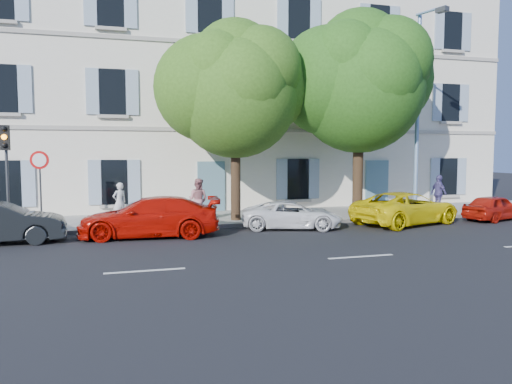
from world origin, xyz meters
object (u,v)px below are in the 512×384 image
object	(u,v)px
pedestrian_a	(120,202)
pedestrian_b	(198,200)
street_lamp	(420,102)
pedestrian_c	(439,193)
car_yellow_supercar	(406,208)
car_red_coupe	(149,217)
tree_right	(359,89)
car_white_coupe	(292,215)
traffic_light	(6,155)
tree_left	(235,96)
car_red_hatchback	(494,208)
road_sign	(40,173)

from	to	relation	value
pedestrian_a	pedestrian_b	world-z (taller)	pedestrian_b
street_lamp	pedestrian_c	size ratio (longest dim) A/B	5.12
car_yellow_supercar	pedestrian_a	bearing A→B (deg)	57.48
car_red_coupe	pedestrian_c	distance (m)	13.85
tree_right	pedestrian_c	world-z (taller)	tree_right
tree_right	pedestrian_b	world-z (taller)	tree_right
car_white_coupe	street_lamp	distance (m)	7.97
traffic_light	pedestrian_b	size ratio (longest dim) A/B	2.16
car_red_coupe	street_lamp	bearing A→B (deg)	104.27
car_red_coupe	car_yellow_supercar	size ratio (longest dim) A/B	1.01
tree_left	tree_right	size ratio (longest dim) A/B	0.91
car_white_coupe	car_red_hatchback	distance (m)	9.23
car_white_coupe	car_yellow_supercar	size ratio (longest dim) A/B	0.80
car_red_coupe	car_white_coupe	world-z (taller)	car_red_coupe
pedestrian_b	tree_left	bearing A→B (deg)	-149.72
car_white_coupe	pedestrian_a	bearing A→B (deg)	83.84
tree_left	pedestrian_a	xyz separation A→B (m)	(-4.61, 0.76, -4.29)
street_lamp	pedestrian_a	bearing A→B (deg)	173.40
car_white_coupe	tree_left	size ratio (longest dim) A/B	0.49
tree_left	pedestrian_c	distance (m)	10.81
pedestrian_b	traffic_light	bearing A→B (deg)	40.34
car_white_coupe	car_red_hatchback	bearing A→B (deg)	-74.73
road_sign	street_lamp	distance (m)	15.79
tree_right	pedestrian_a	xyz separation A→B (m)	(-10.19, 0.74, -4.75)
street_lamp	traffic_light	bearing A→B (deg)	179.16
street_lamp	car_yellow_supercar	bearing A→B (deg)	-136.08
road_sign	pedestrian_c	bearing A→B (deg)	2.32
traffic_light	pedestrian_b	world-z (taller)	traffic_light
car_red_coupe	road_sign	xyz separation A→B (m)	(-3.70, 1.82, 1.50)
pedestrian_a	pedestrian_b	distance (m)	3.13
car_white_coupe	road_sign	bearing A→B (deg)	97.74
car_red_coupe	pedestrian_b	world-z (taller)	pedestrian_b
tree_left	traffic_light	size ratio (longest dim) A/B	2.11
tree_right	car_white_coupe	bearing A→B (deg)	-152.81
car_red_hatchback	pedestrian_b	xyz separation A→B (m)	(-12.51, 2.35, 0.46)
car_yellow_supercar	pedestrian_a	distance (m)	11.61
tree_right	car_yellow_supercar	bearing A→B (deg)	-64.93
car_red_hatchback	traffic_light	size ratio (longest dim) A/B	0.87
car_yellow_supercar	car_red_hatchback	distance (m)	4.36
traffic_light	pedestrian_a	size ratio (longest dim) A/B	2.37
pedestrian_a	pedestrian_b	size ratio (longest dim) A/B	0.91
car_yellow_supercar	traffic_light	world-z (taller)	traffic_light
car_red_coupe	pedestrian_a	xyz separation A→B (m)	(-0.95, 3.06, 0.24)
car_white_coupe	car_yellow_supercar	bearing A→B (deg)	-75.98
car_red_coupe	car_red_hatchback	bearing A→B (deg)	96.97
tree_right	car_red_coupe	bearing A→B (deg)	-165.94
tree_left	traffic_light	xyz separation A→B (m)	(-8.47, -0.48, -2.37)
car_yellow_supercar	pedestrian_c	xyz separation A→B (m)	(3.34, 2.42, 0.34)
car_yellow_supercar	road_sign	world-z (taller)	road_sign
car_yellow_supercar	pedestrian_b	size ratio (longest dim) A/B	2.77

